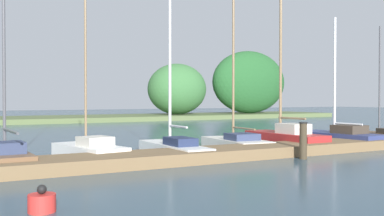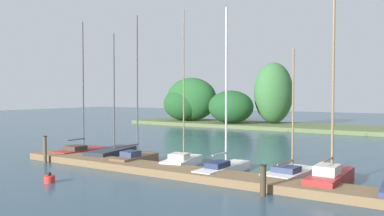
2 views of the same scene
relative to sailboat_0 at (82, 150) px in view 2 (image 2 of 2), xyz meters
name	(u,v)px [view 2 (image 2 of 2)]	position (x,y,z in m)	size (l,w,h in m)	color
dock_pier	(267,183)	(12.95, -1.78, -0.17)	(28.70, 1.80, 0.35)	brown
far_shore	(342,104)	(10.21, 25.49, 2.39)	(55.71, 8.00, 7.48)	#56663D
sailboat_0	(82,150)	(0.00, 0.00, 0.00)	(1.43, 3.67, 8.29)	maroon
sailboat_1	(113,152)	(2.32, 0.39, -0.01)	(2.01, 4.11, 7.44)	#232833
sailboat_2	(136,157)	(4.86, -0.51, 0.05)	(1.13, 3.39, 8.09)	brown
sailboat_3	(183,160)	(7.41, 0.29, 0.01)	(1.73, 3.41, 8.27)	white
sailboat_4	(224,165)	(10.15, -0.22, 0.05)	(1.09, 4.27, 7.98)	white
sailboat_5	(291,172)	(13.21, 0.46, -0.06)	(1.68, 3.67, 5.88)	silver
sailboat_6	(331,175)	(15.10, -0.13, 0.11)	(1.22, 4.10, 7.92)	maroon
mooring_piling_0	(45,149)	(0.34, -2.94, 0.41)	(0.22, 0.22, 1.49)	brown
mooring_piling_1	(263,180)	(13.33, -3.11, 0.25)	(0.27, 0.27, 1.18)	#3D3323
channel_buoy_0	(49,179)	(4.72, -6.00, -0.18)	(0.46, 0.46, 0.46)	red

